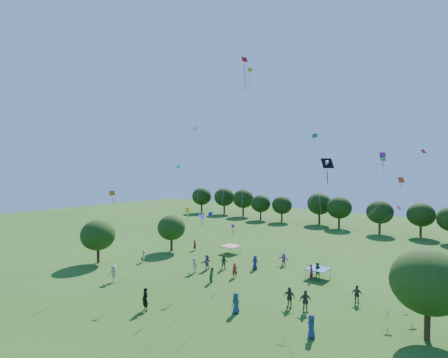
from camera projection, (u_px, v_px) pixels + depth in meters
ground at (99, 340)px, 24.55m from camera, size 160.00×160.00×0.00m
near_tree_west at (98, 235)px, 44.30m from camera, size 4.30×4.30×5.50m
near_tree_north at (171, 228)px, 50.60m from camera, size 4.04×4.04×5.24m
near_tree_east at (428, 282)px, 24.50m from camera, size 5.05×5.05×6.43m
treeline at (350, 208)px, 68.53m from camera, size 88.01×8.77×6.77m
tent_red_stripe at (231, 246)px, 49.23m from camera, size 2.20×2.20×1.10m
tent_blue at (318, 269)px, 38.22m from camera, size 2.20×2.20×1.10m
man_in_black at (145, 299)px, 29.54m from camera, size 0.79×0.57×1.97m
crowd_person_0 at (236, 303)px, 29.11m from camera, size 0.57×0.91×1.73m
crowd_person_1 at (311, 272)px, 37.51m from camera, size 0.51×0.70×1.73m
crowd_person_2 at (224, 262)px, 41.52m from camera, size 0.98×0.92×1.78m
crowd_person_3 at (113, 273)px, 36.98m from camera, size 1.16×1.27×1.83m
crowd_person_4 at (305, 301)px, 29.29m from camera, size 1.13×1.13×1.88m
crowd_person_5 at (207, 262)px, 41.32m from camera, size 0.62×1.69×1.80m
crowd_person_6 at (255, 263)px, 41.50m from camera, size 0.84×0.50×1.65m
crowd_person_7 at (235, 270)px, 38.44m from camera, size 0.71×0.65×1.60m
crowd_person_8 at (318, 270)px, 38.34m from camera, size 0.89×0.57×1.69m
crowd_person_9 at (194, 265)px, 40.19m from camera, size 1.23×0.69×1.79m
crowd_person_10 at (289, 297)px, 30.22m from camera, size 1.11×0.60×1.81m
crowd_person_11 at (284, 259)px, 43.20m from camera, size 1.48×0.61×1.55m
crowd_person_12 at (311, 326)px, 24.89m from camera, size 0.88×0.93×1.69m
crowd_person_13 at (195, 245)px, 50.94m from camera, size 0.59×0.39×1.55m
crowd_person_14 at (212, 275)px, 36.83m from camera, size 0.66×0.89×1.62m
crowd_person_15 at (144, 256)px, 44.76m from camera, size 1.06×1.01×1.55m
crowd_person_16 at (357, 294)px, 31.13m from camera, size 1.01×0.55×1.65m
pirate_kite at (326, 166)px, 31.70m from camera, size 5.29×3.23×11.71m
red_high_kite at (239, 98)px, 38.74m from camera, size 0.71×6.82×23.41m
small_kite_0 at (394, 185)px, 35.90m from camera, size 9.30×3.51×12.67m
small_kite_1 at (388, 195)px, 36.74m from camera, size 7.56×3.35×9.85m
small_kite_2 at (192, 224)px, 32.54m from camera, size 3.68×0.67×7.03m
small_kite_3 at (317, 163)px, 38.52m from camera, size 1.46×0.56×14.60m
small_kite_4 at (203, 222)px, 36.69m from camera, size 0.56×2.80×5.98m
small_kite_5 at (372, 175)px, 38.01m from camera, size 5.20×4.17×12.50m
small_kite_6 at (196, 159)px, 43.32m from camera, size 1.96×1.17×15.93m
small_kite_7 at (182, 181)px, 48.71m from camera, size 1.95×3.11×11.14m
small_kite_8 at (380, 222)px, 36.78m from camera, size 7.56×3.11×6.83m
small_kite_9 at (115, 204)px, 37.66m from camera, size 1.66×2.23×8.34m
small_kite_10 at (247, 124)px, 35.36m from camera, size 0.94×1.41×20.97m
small_kite_11 at (373, 178)px, 40.17m from camera, size 5.11×6.49×12.05m
small_kite_12 at (210, 216)px, 50.12m from camera, size 1.31×0.97×4.40m
small_kite_13 at (231, 233)px, 37.90m from camera, size 2.09×0.64×4.69m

